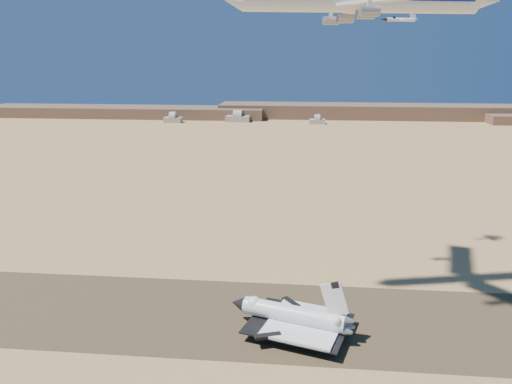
# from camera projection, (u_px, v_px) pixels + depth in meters

# --- Properties ---
(ground) EXTENTS (1200.00, 1200.00, 0.00)m
(ground) POSITION_uv_depth(u_px,v_px,m) (221.00, 315.00, 162.51)
(ground) COLOR tan
(ground) RESTS_ON ground
(runway) EXTENTS (600.00, 50.00, 0.06)m
(runway) POSITION_uv_depth(u_px,v_px,m) (221.00, 315.00, 162.51)
(runway) COLOR brown
(runway) RESTS_ON ground
(ridgeline) EXTENTS (960.00, 90.00, 18.00)m
(ridgeline) POSITION_uv_depth(u_px,v_px,m) (336.00, 113.00, 660.15)
(ridgeline) COLOR brown
(ridgeline) RESTS_ON ground
(hangars) EXTENTS (200.50, 29.50, 30.00)m
(hangars) POSITION_uv_depth(u_px,v_px,m) (234.00, 118.00, 626.33)
(hangars) COLOR #A09A8E
(hangars) RESTS_ON ground
(shuttle) EXTENTS (39.27, 30.95, 19.16)m
(shuttle) POSITION_uv_depth(u_px,v_px,m) (292.00, 316.00, 151.75)
(shuttle) COLOR silver
(shuttle) RESTS_ON runway
(carrier_747) EXTENTS (87.10, 65.72, 21.65)m
(carrier_747) POSITION_uv_depth(u_px,v_px,m) (354.00, 1.00, 151.22)
(carrier_747) COLOR white
(crew_a) EXTENTS (0.66, 0.78, 1.83)m
(crew_a) POSITION_uv_depth(u_px,v_px,m) (312.00, 346.00, 143.91)
(crew_a) COLOR #C8530B
(crew_a) RESTS_ON runway
(crew_b) EXTENTS (0.59, 0.90, 1.73)m
(crew_b) POSITION_uv_depth(u_px,v_px,m) (326.00, 344.00, 144.94)
(crew_b) COLOR #C8530B
(crew_b) RESTS_ON runway
(crew_c) EXTENTS (1.07, 1.13, 1.76)m
(crew_c) POSITION_uv_depth(u_px,v_px,m) (318.00, 349.00, 142.06)
(crew_c) COLOR #C8530B
(crew_c) RESTS_ON runway
(chase_jet_c) EXTENTS (14.87, 8.73, 3.80)m
(chase_jet_c) POSITION_uv_depth(u_px,v_px,m) (400.00, 20.00, 193.65)
(chase_jet_c) COLOR white
(chase_jet_d) EXTENTS (14.02, 7.54, 3.49)m
(chase_jet_d) POSITION_uv_depth(u_px,v_px,m) (448.00, 8.00, 202.84)
(chase_jet_d) COLOR white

